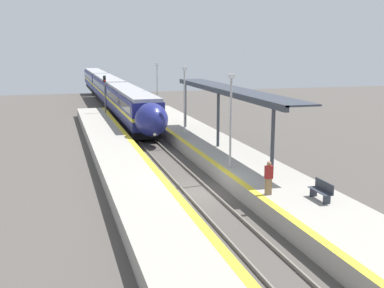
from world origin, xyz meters
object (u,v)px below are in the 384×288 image
Objects in this scene: person_waiting at (269,178)px; railway_signal at (105,94)px; platform_bench at (322,190)px; train at (109,89)px; lamppost_mid at (184,97)px; lamppost_far at (157,87)px; lamppost_near at (231,115)px.

railway_signal is at bearing 98.02° from person_waiting.
platform_bench is at bearing -35.64° from person_waiting.
lamppost_mid is at bearing -85.61° from train.
lamppost_far reaches higher than train.
platform_bench is 17.29m from lamppost_mid.
lamppost_mid is 1.00× the size of lamppost_far.
lamppost_mid reaches higher than train.
train reaches higher than person_waiting.
lamppost_mid is (-1.94, 16.98, 2.62)m from platform_bench.
lamppost_far is (2.39, -20.90, 1.87)m from train.
train is 46.67m from person_waiting.
train is 11.65× the size of lamppost_far.
railway_signal is at bearing 99.78° from lamppost_near.
platform_bench is 0.95× the size of person_waiting.
railway_signal is at bearing 105.81° from lamppost_mid.
lamppost_far reaches higher than person_waiting.
train is at bearing 82.18° from railway_signal.
train is 40.73× the size of platform_bench.
lamppost_near is at bearing -90.00° from lamppost_mid.
railway_signal is 26.41m from lamppost_near.
lamppost_mid is at bearing 89.78° from person_waiting.
lamppost_mid reaches higher than platform_bench.
lamppost_near is (2.39, -41.24, 1.87)m from train.
platform_bench is at bearing -74.09° from lamppost_near.
person_waiting is at bearing -87.14° from train.
person_waiting is 25.81m from lamppost_far.
lamppost_far is at bearing -51.62° from railway_signal.
train is at bearing 95.15° from platform_bench.
person_waiting reaches higher than platform_bench.
platform_bench is 0.32× the size of railway_signal.
person_waiting is (-2.00, 1.43, 0.37)m from platform_bench.
lamppost_mid and lamppost_far have the same top height.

